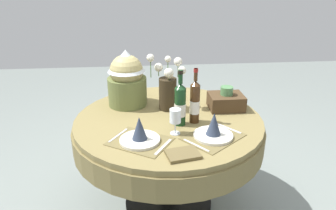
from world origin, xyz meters
TOP-DOWN VIEW (x-y plane):
  - ground at (0.00, 0.00)m, footprint 8.00×8.00m
  - dining_table at (0.00, 0.00)m, footprint 1.31×1.31m
  - place_setting_left at (-0.20, -0.32)m, footprint 0.43×0.40m
  - place_setting_right at (0.24, -0.31)m, footprint 0.43×0.42m
  - flower_vase at (0.01, 0.16)m, footprint 0.27×0.16m
  - wine_bottle_left at (0.06, -0.11)m, footprint 0.08×0.08m
  - wine_bottle_centre at (0.17, -0.08)m, footprint 0.07×0.07m
  - wine_glass_right at (0.02, -0.24)m, footprint 0.07×0.07m
  - book_on_table at (0.03, -0.50)m, footprint 0.20×0.16m
  - gift_tub_back_left at (-0.28, 0.27)m, footprint 0.29×0.29m
  - woven_basket_side_right at (0.43, 0.12)m, footprint 0.25×0.20m

SIDE VIEW (x-z plane):
  - ground at x=0.00m, z-range 0.00..0.00m
  - dining_table at x=0.00m, z-range 0.24..0.97m
  - book_on_table at x=0.03m, z-range 0.74..0.75m
  - place_setting_left at x=-0.20m, z-range 0.70..0.86m
  - place_setting_right at x=0.24m, z-range 0.70..0.86m
  - woven_basket_side_right at x=0.43m, z-range 0.71..0.88m
  - wine_glass_right at x=0.02m, z-range 0.77..0.93m
  - wine_bottle_left at x=0.06m, z-range 0.69..1.06m
  - wine_bottle_centre at x=0.17m, z-range 0.69..1.06m
  - flower_vase at x=0.01m, z-range 0.70..1.10m
  - gift_tub_back_left at x=-0.28m, z-range 0.75..1.17m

